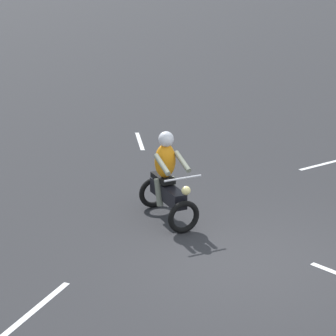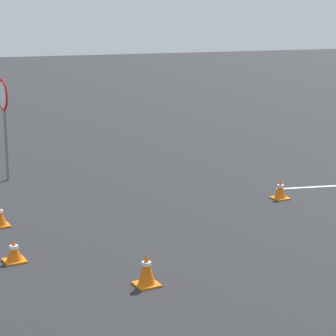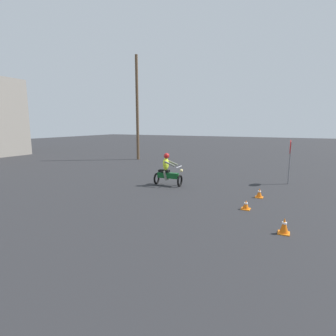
{
  "view_description": "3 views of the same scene",
  "coord_description": "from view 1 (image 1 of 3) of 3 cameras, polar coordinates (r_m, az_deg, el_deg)",
  "views": [
    {
      "loc": [
        0.01,
        9.53,
        4.83
      ],
      "look_at": [
        1.48,
        -1.47,
        1.0
      ],
      "focal_mm": 70.0,
      "sensor_mm": 36.0,
      "label": 1
    },
    {
      "loc": [
        -7.74,
        11.58,
        3.54
      ],
      "look_at": [
        2.64,
        5.99,
        0.9
      ],
      "focal_mm": 70.0,
      "sensor_mm": 36.0,
      "label": 2
    },
    {
      "loc": [
        -8.01,
        7.76,
        3.09
      ],
      "look_at": [
        3.8,
        13.45,
        0.9
      ],
      "focal_mm": 28.0,
      "sensor_mm": 36.0,
      "label": 3
    }
  ],
  "objects": [
    {
      "name": "lane_stripe_s",
      "position": [
        16.83,
        -2.48,
        2.37
      ],
      "size": [
        0.51,
        1.54,
        0.01
      ],
      "primitive_type": "cube",
      "rotation": [
        0.0,
        0.0,
        6.55
      ],
      "color": "silver",
      "rests_on": "ground"
    },
    {
      "name": "lane_stripe_sw",
      "position": [
        15.4,
        13.12,
        0.27
      ],
      "size": [
        1.03,
        0.92,
        0.01
      ],
      "primitive_type": "cube",
      "rotation": [
        0.0,
        0.0,
        5.43
      ],
      "color": "silver",
      "rests_on": "ground"
    },
    {
      "name": "ground_plane",
      "position": [
        10.68,
        6.92,
        -7.98
      ],
      "size": [
        120.0,
        120.0,
        0.0
      ],
      "primitive_type": "plane",
      "color": "#28282B"
    },
    {
      "name": "motorcycle_rider_foreground",
      "position": [
        11.86,
        -0.07,
        -1.2
      ],
      "size": [
        1.26,
        1.5,
        1.66
      ],
      "rotation": [
        0.0,
        0.0,
        0.57
      ],
      "color": "black",
      "rests_on": "ground"
    },
    {
      "name": "lane_stripe_n",
      "position": [
        9.37,
        -12.09,
        -12.43
      ],
      "size": [
        0.65,
        1.92,
        0.01
      ],
      "primitive_type": "cube",
      "rotation": [
        0.0,
        0.0,
        2.86
      ],
      "color": "silver",
      "rests_on": "ground"
    }
  ]
}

